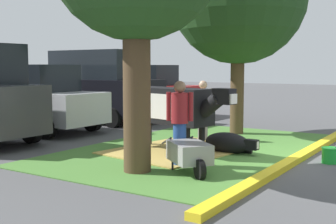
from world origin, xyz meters
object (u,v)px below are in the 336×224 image
at_px(sedan_silver, 37,99).
at_px(sedan_blue, 146,91).
at_px(person_handler, 180,121).
at_px(person_visitor_near, 203,109).
at_px(cow_holstein, 170,106).
at_px(calf_lying, 229,143).
at_px(wheelbarrow, 190,153).
at_px(bucket_green, 330,155).
at_px(suv_black, 98,86).

xyz_separation_m(sedan_silver, sedan_blue, (5.59, -0.05, 0.00)).
relative_size(person_handler, person_visitor_near, 1.06).
xyz_separation_m(person_handler, person_visitor_near, (2.93, 1.07, -0.05)).
height_order(sedan_silver, sedan_blue, same).
distance_m(cow_holstein, sedan_blue, 8.15).
bearing_deg(person_visitor_near, calf_lying, -132.60).
xyz_separation_m(person_handler, sedan_blue, (7.41, 6.13, 0.07)).
relative_size(wheelbarrow, bucket_green, 4.26).
height_order(sedan_silver, suv_black, suv_black).
relative_size(cow_holstein, person_handler, 1.83).
bearing_deg(bucket_green, sedan_blue, 57.23).
bearing_deg(wheelbarrow, calf_lying, 6.19).
xyz_separation_m(calf_lying, wheelbarrow, (-2.16, -0.23, 0.15)).
distance_m(calf_lying, person_handler, 1.86).
bearing_deg(wheelbarrow, sedan_blue, 40.15).
bearing_deg(cow_holstein, person_visitor_near, 3.82).
height_order(calf_lying, suv_black, suv_black).
xyz_separation_m(person_visitor_near, sedan_blue, (4.48, 5.07, 0.13)).
distance_m(calf_lying, wheelbarrow, 2.17).
xyz_separation_m(cow_holstein, sedan_blue, (6.29, 5.19, -0.09)).
xyz_separation_m(person_visitor_near, sedan_silver, (-1.11, 5.12, 0.13)).
height_order(bucket_green, suv_black, suv_black).
xyz_separation_m(suv_black, sedan_blue, (2.82, -0.06, -0.29)).
relative_size(bucket_green, sedan_silver, 0.08).
bearing_deg(wheelbarrow, sedan_silver, 71.34).
bearing_deg(cow_holstein, person_handler, -139.86).
distance_m(wheelbarrow, bucket_green, 3.05).
height_order(cow_holstein, sedan_silver, sedan_silver).
relative_size(person_handler, suv_black, 0.36).
bearing_deg(wheelbarrow, bucket_green, -39.86).
bearing_deg(calf_lying, sedan_silver, 89.15).
bearing_deg(person_handler, sedan_blue, 39.63).
distance_m(cow_holstein, calf_lying, 1.57).
relative_size(calf_lying, person_handler, 0.78).
bearing_deg(person_visitor_near, bucket_green, -106.51).
relative_size(person_visitor_near, sedan_silver, 0.36).
bearing_deg(person_handler, person_visitor_near, 19.98).
bearing_deg(wheelbarrow, person_visitor_near, 24.72).
bearing_deg(sedan_silver, person_visitor_near, -77.72).
height_order(person_handler, person_visitor_near, person_handler).
xyz_separation_m(calf_lying, sedan_blue, (5.69, 6.38, 0.75)).
distance_m(person_visitor_near, suv_black, 5.41).
bearing_deg(calf_lying, sedan_blue, 48.30).
bearing_deg(bucket_green, person_visitor_near, 73.49).
height_order(person_handler, sedan_silver, sedan_silver).
xyz_separation_m(calf_lying, bucket_green, (0.17, -2.18, -0.07)).
relative_size(cow_holstein, sedan_blue, 0.70).
xyz_separation_m(calf_lying, suv_black, (2.87, 6.45, 1.03)).
distance_m(cow_holstein, sedan_silver, 5.29).
bearing_deg(cow_holstein, wheelbarrow, -137.47).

